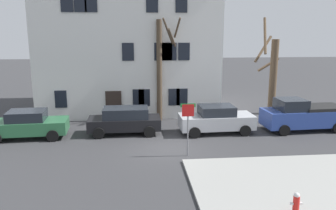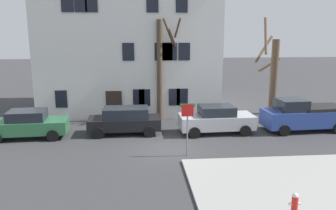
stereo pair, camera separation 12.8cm
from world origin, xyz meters
The scene contains 13 objects.
ground_plane centered at (0.00, 0.00, 0.00)m, with size 120.00×120.00×0.00m, color #38383A.
sidewalk_slab centered at (4.55, -5.80, 0.06)m, with size 8.13×7.61×0.12m, color #999993.
building_main centered at (-2.14, 10.38, 5.67)m, with size 13.65×8.80×11.20m.
tree_bare_near centered at (0.04, 5.92, 3.77)m, with size 1.55×2.65×7.06m.
tree_bare_mid centered at (3.33, 7.52, 3.30)m, with size 2.82×2.73×6.72m.
tree_bare_far centered at (8.48, 7.18, 3.11)m, with size 2.25×2.17×7.19m.
car_green_sedan centered at (-8.08, 2.59, 0.83)m, with size 4.64×2.26×1.66m.
car_black_wagon centered at (-2.40, 2.92, 0.86)m, with size 4.39×2.02×1.64m.
car_silver_sedan centered at (3.23, 2.60, 0.86)m, with size 4.62×2.22×1.72m.
pickup_truck_blue centered at (8.83, 2.64, 0.99)m, with size 5.28×2.38×2.06m.
fire_hydrant centered at (3.72, -7.24, 0.50)m, with size 0.42×0.22×0.73m.
street_sign_pole centered at (0.86, -1.22, 1.91)m, with size 0.76×0.07×2.72m.
bicycle_leaning centered at (-5.40, 7.19, 0.37)m, with size 1.69×0.56×1.03m.
Camera 1 is at (-1.66, -17.53, 6.28)m, focal length 36.66 mm.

